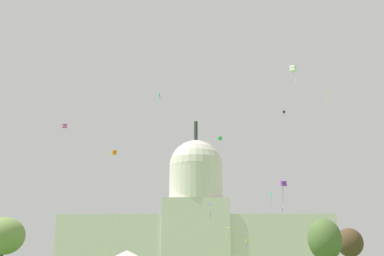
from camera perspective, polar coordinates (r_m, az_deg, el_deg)
The scene contains 18 objects.
capitol_building at distance 215.13m, azimuth 0.51°, elevation -11.97°, with size 124.43×25.64×69.95m.
tree_west_mid at distance 97.61m, azimuth -22.64°, elevation -12.46°, with size 11.42×11.32×11.47m.
tree_east_far at distance 116.47m, azimuth 16.40°, elevation -13.34°, with size 8.76×8.76×13.16m.
tree_east_mid at distance 141.19m, azimuth 19.26°, elevation -13.49°, with size 9.27×9.09×12.44m.
kite_magenta_mid at distance 182.44m, azimuth 11.35°, elevation -10.12°, with size 0.47×0.57×2.50m.
kite_black_high at distance 169.88m, azimuth 11.52°, elevation 2.01°, with size 0.82×0.82×2.19m.
kite_violet_low at distance 75.26m, azimuth 11.46°, elevation -6.87°, with size 0.96×1.02×3.53m.
kite_gold_low at distance 190.37m, azimuth 6.93°, elevation -13.93°, with size 1.16×1.16×3.61m.
kite_yellow_high at distance 103.21m, azimuth 16.65°, elevation 4.20°, with size 1.63×1.47×2.80m.
kite_turquoise_mid at distance 160.20m, azimuth 9.95°, elevation -8.38°, with size 0.64×0.93×4.60m.
kite_cyan_high at distance 110.51m, azimuth -4.12°, elevation 4.03°, with size 0.42×0.61×2.37m.
kite_green_high at distance 157.65m, azimuth 3.53°, elevation -1.31°, with size 1.53×1.53×1.16m.
kite_pink_mid at distance 170.03m, azimuth -9.81°, elevation -10.76°, with size 1.32×1.24×2.99m.
kite_lime_low at distance 104.33m, azimuth 4.91°, elevation -12.68°, with size 1.44×1.82×2.71m.
kite_blue_low at distance 97.65m, azimuth 2.36°, elevation -9.99°, with size 1.52×1.41×2.49m.
kite_white_mid at distance 76.89m, azimuth 12.63°, elevation 7.31°, with size 1.26×1.26×2.89m.
kite_orange_mid at distance 107.56m, azimuth -9.80°, elevation -3.06°, with size 1.35×1.34×1.03m.
kite_magenta_mid_b at distance 105.87m, azimuth -15.74°, elevation 0.25°, with size 0.95×0.99×1.04m.
Camera 1 is at (2.99, -36.25, 3.03)m, focal length 42.30 mm.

